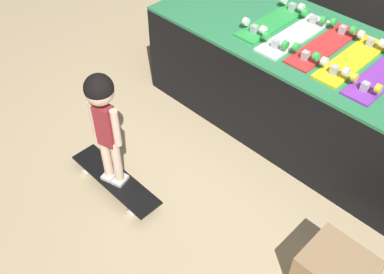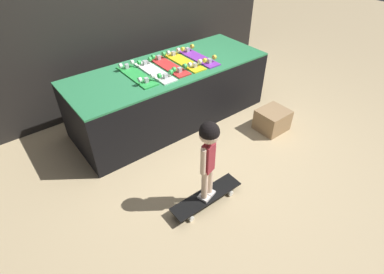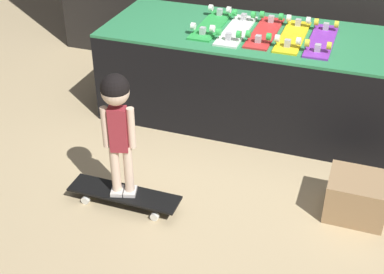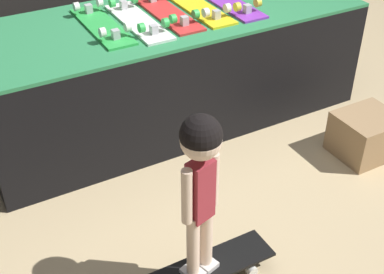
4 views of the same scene
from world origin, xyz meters
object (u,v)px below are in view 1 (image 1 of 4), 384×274
skateboard_red_on_rack (324,45)px  skateboard_yellow_on_rack (352,58)px  skateboard_green_on_rack (273,20)px  child (103,111)px  skateboard_on_floor (116,180)px  storage_box (335,274)px  skateboard_purple_on_rack (382,74)px  skateboard_white_on_rack (295,34)px

skateboard_red_on_rack → skateboard_yellow_on_rack: size_ratio=1.00×
skateboard_green_on_rack → child: size_ratio=0.79×
skateboard_on_floor → storage_box: (1.37, 0.39, 0.06)m
child → storage_box: (1.37, 0.39, -0.53)m
skateboard_green_on_rack → skateboard_purple_on_rack: same height
skateboard_on_floor → skateboard_white_on_rack: bearing=75.8°
child → skateboard_yellow_on_rack: bearing=44.8°
skateboard_yellow_on_rack → skateboard_purple_on_rack: (0.21, -0.01, 0.00)m
skateboard_white_on_rack → skateboard_red_on_rack: 0.21m
storage_box → skateboard_purple_on_rack: bearing=113.9°
skateboard_yellow_on_rack → storage_box: 1.28m
skateboard_purple_on_rack → skateboard_on_floor: (-0.96, -1.32, -0.66)m
skateboard_yellow_on_rack → storage_box: (0.62, -0.94, -0.60)m
skateboard_on_floor → skateboard_yellow_on_rack: bearing=60.7°
skateboard_yellow_on_rack → storage_box: bearing=-56.7°
skateboard_white_on_rack → storage_box: 1.51m
skateboard_green_on_rack → child: (-0.13, -1.36, -0.07)m
skateboard_yellow_on_rack → child: size_ratio=0.79×
skateboard_green_on_rack → skateboard_purple_on_rack: (0.83, -0.04, 0.00)m
skateboard_yellow_on_rack → skateboard_purple_on_rack: 0.21m
skateboard_yellow_on_rack → skateboard_purple_on_rack: same height
skateboard_white_on_rack → storage_box: (1.03, -0.92, -0.60)m
skateboard_red_on_rack → skateboard_purple_on_rack: 0.42m
skateboard_red_on_rack → child: child is taller
skateboard_green_on_rack → skateboard_white_on_rack: same height
skateboard_purple_on_rack → child: size_ratio=0.79×
skateboard_on_floor → child: (0.00, 0.00, 0.59)m
skateboard_red_on_rack → skateboard_yellow_on_rack: 0.21m
skateboard_white_on_rack → skateboard_red_on_rack: size_ratio=1.00×
skateboard_yellow_on_rack → skateboard_purple_on_rack: size_ratio=1.00×
skateboard_purple_on_rack → skateboard_on_floor: bearing=-125.9°
skateboard_red_on_rack → storage_box: bearing=-49.0°
skateboard_white_on_rack → child: (-0.33, -1.32, -0.07)m
skateboard_green_on_rack → skateboard_purple_on_rack: size_ratio=1.00×
skateboard_white_on_rack → skateboard_yellow_on_rack: same height
skateboard_on_floor → storage_box: size_ratio=2.04×
skateboard_white_on_rack → child: 1.36m
skateboard_yellow_on_rack → skateboard_on_floor: 1.66m
skateboard_green_on_rack → skateboard_yellow_on_rack: same height
storage_box → child: bearing=-164.0°
skateboard_on_floor → child: size_ratio=0.88×
skateboard_yellow_on_rack → child: (-0.75, -1.34, -0.07)m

